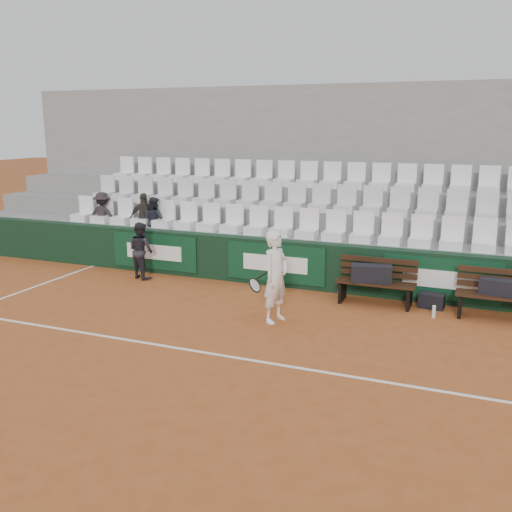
{
  "coord_description": "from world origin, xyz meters",
  "views": [
    {
      "loc": [
        3.84,
        -7.3,
        3.43
      ],
      "look_at": [
        -0.07,
        2.4,
        1.0
      ],
      "focal_mm": 40.0,
      "sensor_mm": 36.0,
      "label": 1
    }
  ],
  "objects_px": {
    "bench_right": "(499,307)",
    "water_bottle_near": "(339,294)",
    "spectator_b": "(144,200)",
    "sports_bag_ground": "(432,301)",
    "sports_bag_right": "(497,287)",
    "bench_left": "(375,293)",
    "water_bottle_far": "(434,312)",
    "sports_bag_left": "(371,273)",
    "spectator_a": "(102,198)",
    "ball_kid": "(141,250)",
    "tennis_player": "(276,277)",
    "spectator_c": "(154,202)"
  },
  "relations": [
    {
      "from": "sports_bag_left",
      "to": "spectator_b",
      "type": "height_order",
      "value": "spectator_b"
    },
    {
      "from": "sports_bag_left",
      "to": "tennis_player",
      "type": "xyz_separation_m",
      "value": [
        -1.37,
        -1.62,
        0.2
      ]
    },
    {
      "from": "bench_right",
      "to": "spectator_b",
      "type": "height_order",
      "value": "spectator_b"
    },
    {
      "from": "spectator_c",
      "to": "spectator_a",
      "type": "bearing_deg",
      "value": 19.95
    },
    {
      "from": "sports_bag_left",
      "to": "water_bottle_far",
      "type": "distance_m",
      "value": 1.38
    },
    {
      "from": "spectator_b",
      "to": "spectator_c",
      "type": "xyz_separation_m",
      "value": [
        0.27,
        0.0,
        -0.04
      ]
    },
    {
      "from": "water_bottle_far",
      "to": "spectator_b",
      "type": "height_order",
      "value": "spectator_b"
    },
    {
      "from": "sports_bag_right",
      "to": "water_bottle_near",
      "type": "xyz_separation_m",
      "value": [
        -2.86,
        -0.0,
        -0.47
      ]
    },
    {
      "from": "sports_bag_left",
      "to": "spectator_c",
      "type": "xyz_separation_m",
      "value": [
        -5.52,
        1.11,
        0.96
      ]
    },
    {
      "from": "sports_bag_left",
      "to": "sports_bag_right",
      "type": "height_order",
      "value": "sports_bag_left"
    },
    {
      "from": "sports_bag_left",
      "to": "spectator_c",
      "type": "bearing_deg",
      "value": 168.65
    },
    {
      "from": "water_bottle_near",
      "to": "tennis_player",
      "type": "height_order",
      "value": "tennis_player"
    },
    {
      "from": "sports_bag_right",
      "to": "sports_bag_ground",
      "type": "distance_m",
      "value": 1.22
    },
    {
      "from": "bench_right",
      "to": "sports_bag_right",
      "type": "distance_m",
      "value": 0.37
    },
    {
      "from": "spectator_b",
      "to": "sports_bag_ground",
      "type": "bearing_deg",
      "value": 148.94
    },
    {
      "from": "bench_right",
      "to": "spectator_a",
      "type": "xyz_separation_m",
      "value": [
        -9.35,
        1.15,
        1.38
      ]
    },
    {
      "from": "water_bottle_far",
      "to": "tennis_player",
      "type": "relative_size",
      "value": 0.14
    },
    {
      "from": "sports_bag_left",
      "to": "spectator_c",
      "type": "relative_size",
      "value": 0.66
    },
    {
      "from": "spectator_a",
      "to": "ball_kid",
      "type": "bearing_deg",
      "value": 140.01
    },
    {
      "from": "water_bottle_near",
      "to": "water_bottle_far",
      "type": "xyz_separation_m",
      "value": [
        1.84,
        -0.38,
        -0.01
      ]
    },
    {
      "from": "sports_bag_ground",
      "to": "water_bottle_near",
      "type": "bearing_deg",
      "value": -173.52
    },
    {
      "from": "bench_left",
      "to": "sports_bag_right",
      "type": "relative_size",
      "value": 2.49
    },
    {
      "from": "bench_right",
      "to": "water_bottle_near",
      "type": "xyz_separation_m",
      "value": [
        -2.92,
        0.04,
        -0.1
      ]
    },
    {
      "from": "bench_right",
      "to": "water_bottle_far",
      "type": "height_order",
      "value": "bench_right"
    },
    {
      "from": "water_bottle_near",
      "to": "spectator_c",
      "type": "distance_m",
      "value": 5.24
    },
    {
      "from": "sports_bag_right",
      "to": "spectator_a",
      "type": "xyz_separation_m",
      "value": [
        -9.29,
        1.11,
        1.01
      ]
    },
    {
      "from": "tennis_player",
      "to": "ball_kid",
      "type": "height_order",
      "value": "tennis_player"
    },
    {
      "from": "tennis_player",
      "to": "spectator_b",
      "type": "bearing_deg",
      "value": 148.29
    },
    {
      "from": "sports_bag_right",
      "to": "tennis_player",
      "type": "bearing_deg",
      "value": -155.88
    },
    {
      "from": "bench_left",
      "to": "spectator_a",
      "type": "relative_size",
      "value": 1.24
    },
    {
      "from": "bench_left",
      "to": "water_bottle_far",
      "type": "bearing_deg",
      "value": -19.35
    },
    {
      "from": "tennis_player",
      "to": "spectator_a",
      "type": "xyz_separation_m",
      "value": [
        -5.67,
        2.73,
        0.79
      ]
    },
    {
      "from": "spectator_c",
      "to": "bench_right",
      "type": "bearing_deg",
      "value": -168.38
    },
    {
      "from": "bench_left",
      "to": "water_bottle_near",
      "type": "relative_size",
      "value": 6.18
    },
    {
      "from": "sports_bag_ground",
      "to": "spectator_b",
      "type": "distance_m",
      "value": 7.15
    },
    {
      "from": "bench_left",
      "to": "spectator_c",
      "type": "xyz_separation_m",
      "value": [
        -5.61,
        1.09,
        1.35
      ]
    },
    {
      "from": "sports_bag_ground",
      "to": "bench_left",
      "type": "bearing_deg",
      "value": -170.13
    },
    {
      "from": "bench_left",
      "to": "spectator_c",
      "type": "distance_m",
      "value": 5.88
    },
    {
      "from": "bench_right",
      "to": "sports_bag_ground",
      "type": "distance_m",
      "value": 1.2
    },
    {
      "from": "tennis_player",
      "to": "spectator_c",
      "type": "distance_m",
      "value": 5.03
    },
    {
      "from": "bench_right",
      "to": "spectator_a",
      "type": "distance_m",
      "value": 9.52
    },
    {
      "from": "spectator_a",
      "to": "spectator_b",
      "type": "distance_m",
      "value": 1.24
    },
    {
      "from": "bench_left",
      "to": "water_bottle_far",
      "type": "relative_size",
      "value": 6.56
    },
    {
      "from": "ball_kid",
      "to": "spectator_b",
      "type": "distance_m",
      "value": 1.6
    },
    {
      "from": "bench_right",
      "to": "water_bottle_near",
      "type": "height_order",
      "value": "bench_right"
    },
    {
      "from": "water_bottle_far",
      "to": "spectator_a",
      "type": "relative_size",
      "value": 0.19
    },
    {
      "from": "spectator_c",
      "to": "sports_bag_ground",
      "type": "bearing_deg",
      "value": -167.84
    },
    {
      "from": "ball_kid",
      "to": "spectator_a",
      "type": "bearing_deg",
      "value": -9.48
    },
    {
      "from": "spectator_c",
      "to": "water_bottle_far",
      "type": "bearing_deg",
      "value": -172.51
    },
    {
      "from": "sports_bag_left",
      "to": "water_bottle_far",
      "type": "height_order",
      "value": "sports_bag_left"
    }
  ]
}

